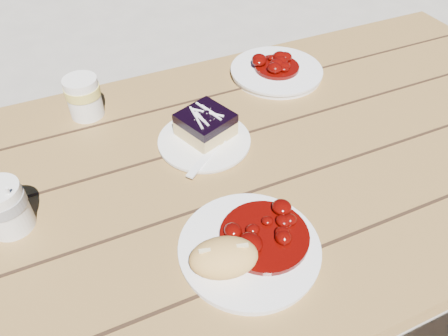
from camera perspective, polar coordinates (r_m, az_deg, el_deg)
name	(u,v)px	position (r m, az deg, el deg)	size (l,w,h in m)	color
picnic_table	(170,239)	(0.96, -7.02, -9.20)	(2.00, 1.55, 0.75)	brown
main_plate	(249,249)	(0.73, 3.32, -10.54)	(0.23, 0.23, 0.02)	white
goulash_stew	(265,230)	(0.72, 5.39, -8.06)	(0.15, 0.15, 0.04)	#550503
bread_roll	(224,258)	(0.67, -0.04, -11.62)	(0.11, 0.07, 0.05)	#DCA754
dessert_plate	(204,141)	(0.92, -2.59, 3.48)	(0.19, 0.19, 0.01)	white
blueberry_cake	(206,124)	(0.91, -2.43, 5.73)	(0.12, 0.12, 0.06)	#D3B773
fork_dessert	(205,158)	(0.87, -2.44, 1.38)	(0.03, 0.16, 0.01)	white
coffee_cup	(5,208)	(0.82, -26.70, -4.66)	(0.07, 0.07, 0.09)	white
second_plate	(276,72)	(1.14, 6.85, 12.37)	(0.23, 0.23, 0.02)	white
second_stew	(277,62)	(1.13, 6.98, 13.62)	(0.11, 0.11, 0.04)	#550503
second_cup	(84,97)	(1.02, -17.84, 8.81)	(0.07, 0.07, 0.09)	white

